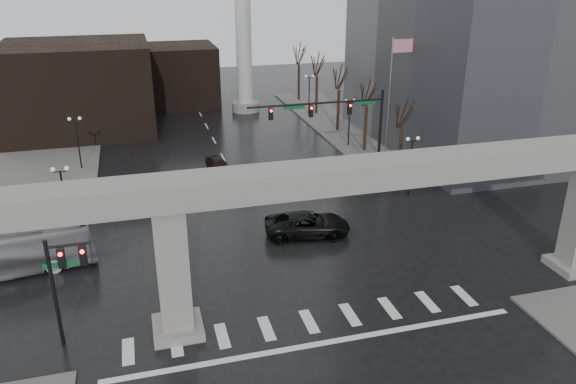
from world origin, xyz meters
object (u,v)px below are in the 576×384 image
city_bus (0,252)px  far_car (218,164)px  signal_mast_arm (341,117)px  pickup_truck (308,224)px

city_bus → far_car: city_bus is taller
signal_mast_arm → city_bus: signal_mast_arm is taller
pickup_truck → city_bus: size_ratio=0.54×
signal_mast_arm → city_bus: size_ratio=1.08×
pickup_truck → city_bus: city_bus is taller
pickup_truck → city_bus: (-20.07, -0.07, 0.71)m
pickup_truck → far_car: size_ratio=1.54×
city_bus → far_car: 21.93m
far_car → city_bus: bearing=-145.5°
signal_mast_arm → city_bus: bearing=-159.4°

